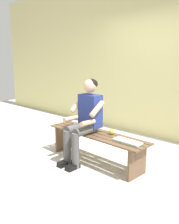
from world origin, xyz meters
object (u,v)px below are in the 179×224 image
apple (112,132)px  book_open (127,142)px  person_seated (85,117)px  bench_near (96,140)px

apple → book_open: apple is taller
person_seated → book_open: person_seated is taller
bench_near → book_open: book_open is taller
book_open → person_seated: bearing=7.6°
person_seated → book_open: size_ratio=3.03×
apple → book_open: size_ratio=0.20×
bench_near → person_seated: (0.15, 0.10, 0.35)m
book_open → apple: bearing=-17.2°
book_open → bench_near: bearing=-0.7°
bench_near → apple: size_ratio=20.77×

